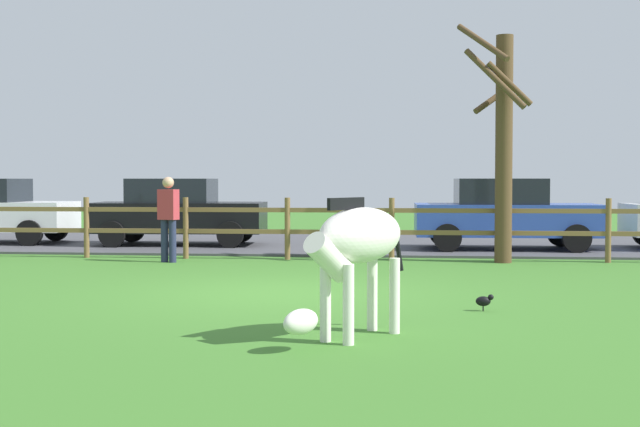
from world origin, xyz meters
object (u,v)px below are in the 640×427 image
object	(u,v)px
bare_tree	(503,140)
zebra	(356,246)
parked_car_black	(177,211)
parked_car_blue	(505,213)
visitor_near_fence	(168,215)
crow_on_grass	(484,301)

from	to	relation	value
bare_tree	zebra	distance (m)	8.59
bare_tree	parked_car_black	size ratio (longest dim) A/B	1.12
parked_car_blue	visitor_near_fence	world-z (taller)	visitor_near_fence
visitor_near_fence	parked_car_black	bearing A→B (deg)	102.77
crow_on_grass	parked_car_blue	world-z (taller)	parked_car_blue
zebra	visitor_near_fence	size ratio (longest dim) A/B	1.04
zebra	parked_car_black	distance (m)	12.35
bare_tree	parked_car_black	world-z (taller)	bare_tree
parked_car_black	zebra	bearing A→B (deg)	-66.52
zebra	parked_car_black	bearing A→B (deg)	113.48
crow_on_grass	visitor_near_fence	size ratio (longest dim) A/B	0.13
bare_tree	zebra	world-z (taller)	bare_tree
parked_car_blue	parked_car_black	distance (m)	7.55
zebra	visitor_near_fence	bearing A→B (deg)	118.21
zebra	visitor_near_fence	distance (m)	8.62
parked_car_blue	parked_car_black	world-z (taller)	same
parked_car_blue	parked_car_black	size ratio (longest dim) A/B	0.99
crow_on_grass	visitor_near_fence	bearing A→B (deg)	134.31
bare_tree	visitor_near_fence	xyz separation A→B (m)	(-6.35, -0.56, -1.43)
bare_tree	parked_car_blue	distance (m)	3.09
parked_car_blue	visitor_near_fence	xyz separation A→B (m)	(-6.69, -3.25, 0.06)
bare_tree	parked_car_blue	bearing A→B (deg)	82.86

